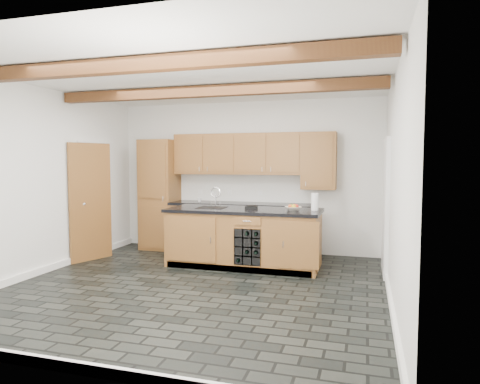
# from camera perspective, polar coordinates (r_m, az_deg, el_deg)

# --- Properties ---
(ground) EXTENTS (5.00, 5.00, 0.00)m
(ground) POSITION_cam_1_polar(r_m,az_deg,el_deg) (5.95, -5.84, -12.42)
(ground) COLOR black
(ground) RESTS_ON ground
(room_shell) EXTENTS (5.01, 5.00, 5.00)m
(room_shell) POSITION_cam_1_polar(r_m,az_deg,el_deg) (6.23, -4.82, 2.58)
(room_shell) COLOR white
(room_shell) RESTS_ON ground
(back_cabinetry) EXTENTS (3.65, 0.62, 2.20)m
(back_cabinetry) POSITION_cam_1_polar(r_m,az_deg,el_deg) (7.96, -2.29, -1.02)
(back_cabinetry) COLOR brown
(back_cabinetry) RESTS_ON ground
(island) EXTENTS (2.48, 0.96, 0.93)m
(island) POSITION_cam_1_polar(r_m,az_deg,el_deg) (6.93, 0.55, -6.08)
(island) COLOR brown
(island) RESTS_ON ground
(faucet) EXTENTS (0.45, 0.40, 0.34)m
(faucet) POSITION_cam_1_polar(r_m,az_deg,el_deg) (7.08, -3.67, -1.79)
(faucet) COLOR black
(faucet) RESTS_ON island
(kitchen_scale) EXTENTS (0.22, 0.15, 0.06)m
(kitchen_scale) POSITION_cam_1_polar(r_m,az_deg,el_deg) (6.83, 1.52, -2.04)
(kitchen_scale) COLOR black
(kitchen_scale) RESTS_ON island
(fruit_bowl) EXTENTS (0.33, 0.33, 0.06)m
(fruit_bowl) POSITION_cam_1_polar(r_m,az_deg,el_deg) (6.68, 7.12, -2.20)
(fruit_bowl) COLOR beige
(fruit_bowl) RESTS_ON island
(fruit_cluster) EXTENTS (0.16, 0.17, 0.07)m
(fruit_cluster) POSITION_cam_1_polar(r_m,az_deg,el_deg) (6.68, 7.12, -1.92)
(fruit_cluster) COLOR #A82216
(fruit_cluster) RESTS_ON fruit_bowl
(paper_towel) EXTENTS (0.11, 0.11, 0.27)m
(paper_towel) POSITION_cam_1_polar(r_m,az_deg,el_deg) (6.73, 9.95, -1.29)
(paper_towel) COLOR white
(paper_towel) RESTS_ON island
(mug) EXTENTS (0.09, 0.09, 0.08)m
(mug) POSITION_cam_1_polar(r_m,az_deg,el_deg) (8.05, -5.42, -1.05)
(mug) COLOR white
(mug) RESTS_ON back_cabinetry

